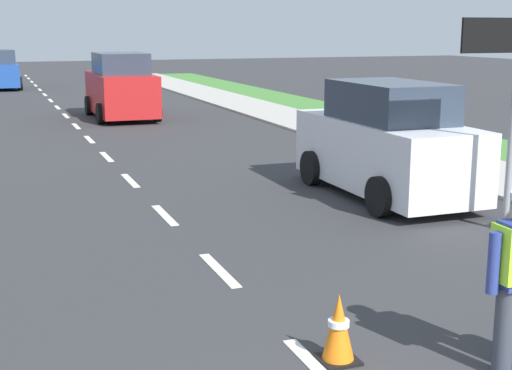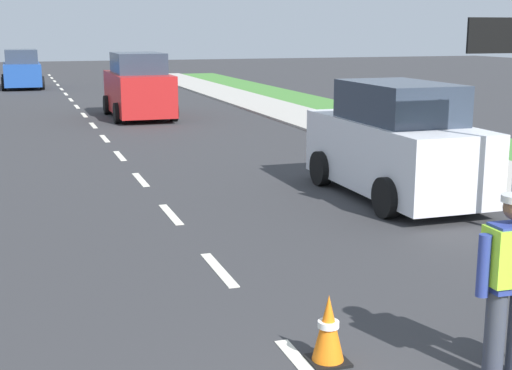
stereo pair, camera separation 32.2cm
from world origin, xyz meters
name	(u,v)px [view 2 (the right image)]	position (x,y,z in m)	size (l,w,h in m)	color
ground_plane	(92,124)	(0.00, 21.00, 0.00)	(96.00, 96.00, 0.00)	#333335
sidewalk_right	(489,174)	(7.20, 10.00, 0.00)	(2.40, 72.00, 0.14)	#B2ADA3
lane_center_line	(80,111)	(0.00, 25.20, 0.00)	(0.14, 46.40, 0.01)	silver
road_worker	(512,277)	(1.64, 2.07, 0.93)	(0.77, 0.37, 1.67)	#383D4C
lane_direction_sign	(509,74)	(4.46, 5.97, 2.41)	(1.16, 0.11, 3.20)	gray
traffic_cone_near	(328,329)	(0.25, 2.83, 0.33)	(0.36, 0.36, 0.66)	black
car_oncoming_third	(22,70)	(-1.85, 36.96, 0.92)	(2.06, 4.09, 1.99)	#1E4799
car_parked_curbside	(395,144)	(4.17, 8.70, 0.98)	(1.93, 4.33, 2.11)	silver
car_outgoing_far	(138,88)	(1.76, 22.34, 1.04)	(2.09, 4.40, 2.24)	red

